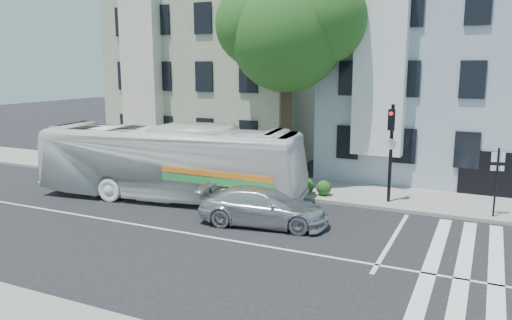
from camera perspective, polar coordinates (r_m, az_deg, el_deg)
The scene contains 10 objects.
ground at distance 18.34m, azimuth -6.82°, elevation -8.48°, with size 120.00×120.00×0.00m, color black.
sidewalk_far at distance 25.16m, azimuth 2.91°, elevation -2.92°, with size 80.00×4.00×0.15m, color gray.
building_left at distance 33.81m, azimuth -3.52°, elevation 9.85°, with size 12.00×10.00×11.00m, color gray.
building_right at distance 29.70m, azimuth 21.19°, elevation 9.04°, with size 12.00×10.00×11.00m, color #A2B0C1.
street_tree at distance 25.18m, azimuth 3.88°, elevation 14.86°, with size 7.30×5.90×11.10m.
bus at distance 22.95m, azimuth -9.80°, elevation -0.23°, with size 12.28×2.87×3.42m, color white.
sedan at distance 19.15m, azimuth 0.82°, elevation -5.31°, with size 4.97×2.02×1.44m, color silver.
hedge at distance 24.68m, azimuth -1.69°, elevation -2.18°, with size 8.50×0.84×0.70m, color #286721, non-canonical shape.
traffic_signal at distance 22.08m, azimuth 15.16°, elevation 2.11°, with size 0.46×0.54×4.40m.
far_sign_pole at distance 21.60m, azimuth 25.82°, elevation -1.41°, with size 0.49×0.21×2.75m.
Camera 1 is at (9.32, -14.61, 6.02)m, focal length 35.00 mm.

